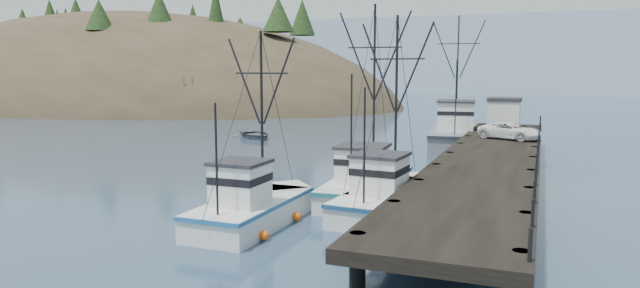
# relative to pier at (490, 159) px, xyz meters

# --- Properties ---
(ground) EXTENTS (400.00, 400.00, 0.00)m
(ground) POSITION_rel_pier_xyz_m (-14.00, -16.00, -1.69)
(ground) COLOR navy
(ground) RESTS_ON ground
(pier) EXTENTS (6.00, 44.00, 2.00)m
(pier) POSITION_rel_pier_xyz_m (0.00, 0.00, 0.00)
(pier) COLOR black
(pier) RESTS_ON ground
(headland) EXTENTS (134.80, 78.00, 51.00)m
(headland) POSITION_rel_pier_xyz_m (-88.95, 62.61, -6.24)
(headland) COLOR #382D1E
(headland) RESTS_ON ground
(distant_ridge) EXTENTS (360.00, 40.00, 26.00)m
(distant_ridge) POSITION_rel_pier_xyz_m (-4.00, 154.00, -1.69)
(distant_ridge) COLOR #9EB2C6
(distant_ridge) RESTS_ON ground
(distant_ridge_far) EXTENTS (180.00, 25.00, 18.00)m
(distant_ridge_far) POSITION_rel_pier_xyz_m (-54.00, 169.00, -1.69)
(distant_ridge_far) COLOR silver
(distant_ridge_far) RESTS_ON ground
(moored_sailboats) EXTENTS (20.78, 17.47, 6.35)m
(moored_sailboats) POSITION_rel_pier_xyz_m (-48.15, 39.78, -1.36)
(moored_sailboats) COLOR silver
(moored_sailboats) RESTS_ON ground
(trawler_near) EXTENTS (4.02, 10.33, 10.57)m
(trawler_near) POSITION_rel_pier_xyz_m (-4.29, -9.27, -0.87)
(trawler_near) COLOR silver
(trawler_near) RESTS_ON ground
(trawler_mid) EXTENTS (3.25, 9.39, 9.61)m
(trawler_mid) POSITION_rel_pier_xyz_m (-9.75, -13.88, -0.87)
(trawler_mid) COLOR silver
(trawler_mid) RESTS_ON ground
(trawler_far) EXTENTS (4.13, 11.29, 11.53)m
(trawler_far) POSITION_rel_pier_xyz_m (-6.23, -6.40, -0.87)
(trawler_far) COLOR silver
(trawler_far) RESTS_ON ground
(work_vessel) EXTENTS (6.22, 15.45, 12.89)m
(work_vessel) POSITION_rel_pier_xyz_m (-4.67, 17.33, -0.46)
(work_vessel) COLOR slate
(work_vessel) RESTS_ON ground
(pier_shed) EXTENTS (3.00, 3.20, 2.80)m
(pier_shed) POSITION_rel_pier_xyz_m (-0.34, 18.00, 1.73)
(pier_shed) COLOR silver
(pier_shed) RESTS_ON pier
(pickup_truck) EXTENTS (5.28, 3.92, 1.33)m
(pickup_truck) POSITION_rel_pier_xyz_m (0.71, 8.79, 0.98)
(pickup_truck) COLOR white
(pickup_truck) RESTS_ON pier
(motorboat) EXTENTS (6.84, 6.64, 1.16)m
(motorboat) POSITION_rel_pier_xyz_m (-25.93, 16.74, -1.69)
(motorboat) COLOR #53575D
(motorboat) RESTS_ON ground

